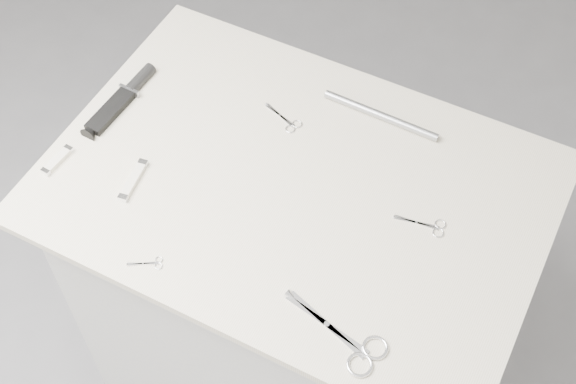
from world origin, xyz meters
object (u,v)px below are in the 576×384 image
at_px(metal_rail, 381,115).
at_px(embroidery_scissors_a, 428,226).
at_px(plinth, 294,297).
at_px(pocket_knife_b, 57,160).
at_px(embroidery_scissors_b, 287,121).
at_px(sheathed_knife, 124,96).
at_px(tiny_scissors, 150,263).
at_px(pocket_knife_a, 133,180).
at_px(large_shears, 353,345).

bearing_deg(metal_rail, embroidery_scissors_a, -47.74).
bearing_deg(plinth, metal_rail, 71.62).
bearing_deg(pocket_knife_b, metal_rail, -48.02).
bearing_deg(embroidery_scissors_b, metal_rail, 49.60).
distance_m(sheathed_knife, metal_rail, 0.56).
distance_m(embroidery_scissors_a, metal_rail, 0.29).
xyz_separation_m(embroidery_scissors_a, tiny_scissors, (-0.43, -0.32, -0.00)).
bearing_deg(pocket_knife_b, embroidery_scissors_b, -45.00).
relative_size(sheathed_knife, pocket_knife_a, 2.02).
height_order(sheathed_knife, pocket_knife_a, sheathed_knife).
relative_size(embroidery_scissors_b, sheathed_knife, 0.45).
height_order(tiny_scissors, sheathed_knife, sheathed_knife).
distance_m(plinth, embroidery_scissors_a, 0.55).
bearing_deg(large_shears, pocket_knife_a, -178.25).
xyz_separation_m(sheathed_knife, pocket_knife_a, (0.14, -0.18, -0.00)).
distance_m(embroidery_scissors_b, metal_rail, 0.20).
height_order(embroidery_scissors_b, metal_rail, metal_rail).
bearing_deg(sheathed_knife, pocket_knife_b, 176.31).
xyz_separation_m(plinth, metal_rail, (0.08, 0.24, 0.48)).
distance_m(tiny_scissors, metal_rail, 0.58).
xyz_separation_m(embroidery_scissors_b, tiny_scissors, (-0.07, -0.43, -0.00)).
distance_m(plinth, tiny_scissors, 0.58).
xyz_separation_m(plinth, large_shears, (0.25, -0.27, 0.47)).
bearing_deg(embroidery_scissors_a, tiny_scissors, -152.92).
bearing_deg(plinth, large_shears, -47.07).
height_order(pocket_knife_b, metal_rail, metal_rail).
xyz_separation_m(large_shears, metal_rail, (-0.17, 0.51, 0.01)).
relative_size(pocket_knife_b, metal_rail, 0.31).
relative_size(large_shears, embroidery_scissors_a, 2.05).
height_order(large_shears, embroidery_scissors_b, large_shears).
xyz_separation_m(tiny_scissors, sheathed_knife, (-0.28, 0.33, 0.01)).
height_order(embroidery_scissors_b, pocket_knife_b, pocket_knife_b).
xyz_separation_m(tiny_scissors, pocket_knife_a, (-0.14, 0.15, 0.01)).
distance_m(plinth, large_shears, 0.60).
bearing_deg(tiny_scissors, pocket_knife_a, 102.32).
bearing_deg(pocket_knife_a, pocket_knife_b, 91.60).
bearing_deg(pocket_knife_b, large_shears, -93.02).
height_order(pocket_knife_a, metal_rail, metal_rail).
relative_size(tiny_scissors, pocket_knife_a, 0.60).
distance_m(large_shears, pocket_knife_b, 0.72).
distance_m(embroidery_scissors_a, pocket_knife_a, 0.59).
distance_m(pocket_knife_b, metal_rail, 0.68).
bearing_deg(large_shears, embroidery_scissors_b, 144.44).
bearing_deg(large_shears, sheathed_knife, 170.67).
height_order(large_shears, sheathed_knife, sheathed_knife).
relative_size(plinth, metal_rail, 3.43).
bearing_deg(plinth, tiny_scissors, -118.74).
distance_m(embroidery_scissors_b, pocket_knife_a, 0.35).
height_order(plinth, pocket_knife_a, pocket_knife_a).
xyz_separation_m(large_shears, pocket_knife_a, (-0.54, 0.12, 0.00)).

